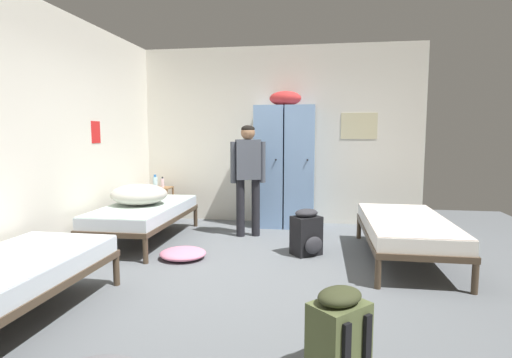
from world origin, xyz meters
name	(u,v)px	position (x,y,z in m)	size (l,w,h in m)	color
ground_plane	(252,273)	(0.00, 0.00, 0.00)	(7.97, 7.97, 0.00)	slate
room_backdrop	(180,136)	(-1.16, 1.20, 1.40)	(4.50, 5.04, 2.80)	silver
locker_bank	(285,164)	(0.14, 2.21, 0.97)	(0.90, 0.55, 2.07)	#7A9ECC
shelf_unit	(160,201)	(-1.89, 2.20, 0.35)	(0.38, 0.30, 0.57)	brown
bed_right	(406,227)	(1.64, 0.69, 0.38)	(0.90, 1.90, 0.49)	#473828
bed_left_front	(0,278)	(-1.64, -1.45, 0.38)	(0.90, 1.90, 0.49)	#473828
bed_left_rear	(144,213)	(-1.64, 1.05, 0.38)	(0.90, 1.90, 0.49)	#473828
bedding_heap	(139,194)	(-1.70, 1.04, 0.63)	(0.75, 0.69, 0.28)	#B7B2A8
person_traveler	(248,170)	(-0.31, 1.51, 0.93)	(0.47, 0.29, 1.55)	black
water_bottle	(155,181)	(-1.97, 2.22, 0.66)	(0.08, 0.08, 0.20)	#B2DBEA
lotion_bottle	(163,183)	(-1.82, 2.16, 0.65)	(0.05, 0.05, 0.17)	beige
backpack_olive	(337,335)	(0.78, -1.70, 0.26)	(0.42, 0.42, 0.55)	#566038
backpack_black	(307,233)	(0.53, 0.74, 0.26)	(0.41, 0.42, 0.55)	black
clothes_pile_pink	(183,253)	(-0.87, 0.37, 0.06)	(0.53, 0.51, 0.12)	pink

